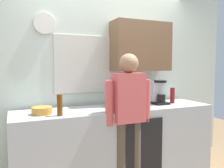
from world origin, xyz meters
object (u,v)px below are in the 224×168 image
(coffee_maker, at_px, (159,93))
(dish_soap, at_px, (131,99))
(cup_terracotta_mug, at_px, (127,104))
(bottle_green_wine, at_px, (120,98))
(potted_plant, at_px, (111,97))
(bottle_red_vinegar, at_px, (172,95))
(mixing_bowl, at_px, (42,111))
(person_at_sink, at_px, (129,111))
(bottle_amber_beer, at_px, (60,105))

(coffee_maker, bearing_deg, dish_soap, 166.08)
(coffee_maker, distance_m, cup_terracotta_mug, 0.54)
(bottle_green_wine, xyz_separation_m, potted_plant, (0.02, 0.31, -0.02))
(coffee_maker, relative_size, potted_plant, 1.43)
(bottle_red_vinegar, xyz_separation_m, mixing_bowl, (-1.79, -0.04, -0.07))
(potted_plant, height_order, person_at_sink, person_at_sink)
(mixing_bowl, bearing_deg, dish_soap, 7.80)
(cup_terracotta_mug, xyz_separation_m, potted_plant, (-0.17, 0.10, 0.09))
(mixing_bowl, height_order, dish_soap, dish_soap)
(mixing_bowl, bearing_deg, bottle_green_wine, -12.03)
(bottle_green_wine, distance_m, dish_soap, 0.48)
(mixing_bowl, distance_m, person_at_sink, 0.96)
(coffee_maker, xyz_separation_m, bottle_green_wine, (-0.72, -0.25, 0.00))
(cup_terracotta_mug, distance_m, mixing_bowl, 1.05)
(bottle_green_wine, bearing_deg, cup_terracotta_mug, 47.30)
(coffee_maker, bearing_deg, person_at_sink, -152.62)
(bottle_red_vinegar, xyz_separation_m, potted_plant, (-0.91, 0.08, 0.02))
(bottle_amber_beer, bearing_deg, cup_terracotta_mug, 11.35)
(bottle_red_vinegar, height_order, person_at_sink, person_at_sink)
(mixing_bowl, bearing_deg, person_at_sink, -16.30)
(bottle_red_vinegar, bearing_deg, person_at_sink, -160.01)
(potted_plant, relative_size, person_at_sink, 0.14)
(cup_terracotta_mug, bearing_deg, person_at_sink, -113.00)
(bottle_green_wine, xyz_separation_m, dish_soap, (0.33, 0.35, -0.07))
(dish_soap, relative_size, person_at_sink, 0.11)
(cup_terracotta_mug, height_order, mixing_bowl, cup_terracotta_mug)
(bottle_amber_beer, distance_m, dish_soap, 1.07)
(coffee_maker, relative_size, bottle_green_wine, 1.10)
(bottle_red_vinegar, bearing_deg, dish_soap, 168.81)
(cup_terracotta_mug, xyz_separation_m, dish_soap, (0.14, 0.14, 0.03))
(potted_plant, bearing_deg, person_at_sink, -83.77)
(bottle_red_vinegar, height_order, cup_terracotta_mug, bottle_red_vinegar)
(potted_plant, distance_m, person_at_sink, 0.41)
(bottle_red_vinegar, relative_size, mixing_bowl, 1.00)
(person_at_sink, bearing_deg, bottle_green_wine, 132.49)
(bottle_green_wine, distance_m, potted_plant, 0.31)
(mixing_bowl, bearing_deg, bottle_red_vinegar, 1.41)
(cup_terracotta_mug, relative_size, potted_plant, 0.40)
(coffee_maker, xyz_separation_m, person_at_sink, (-0.65, -0.34, -0.13))
(coffee_maker, xyz_separation_m, mixing_bowl, (-1.58, -0.07, -0.11))
(bottle_amber_beer, relative_size, mixing_bowl, 1.05)
(bottle_green_wine, height_order, dish_soap, bottle_green_wine)
(dish_soap, bearing_deg, coffee_maker, -13.92)
(coffee_maker, height_order, cup_terracotta_mug, coffee_maker)
(cup_terracotta_mug, bearing_deg, bottle_green_wine, -132.70)
(cup_terracotta_mug, bearing_deg, coffee_maker, 4.80)
(cup_terracotta_mug, relative_size, person_at_sink, 0.06)
(coffee_maker, distance_m, mixing_bowl, 1.58)
(mixing_bowl, bearing_deg, bottle_amber_beer, -43.09)
(bottle_green_wine, bearing_deg, mixing_bowl, 167.97)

